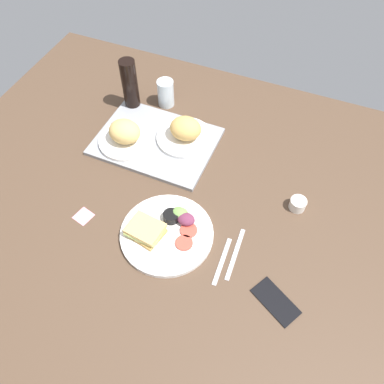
{
  "coord_description": "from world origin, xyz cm",
  "views": [
    {
      "loc": [
        32.4,
        -70.59,
        112.24
      ],
      "look_at": [
        2.0,
        3.0,
        4.0
      ],
      "focal_mm": 36.77,
      "sensor_mm": 36.0,
      "label": 1
    }
  ],
  "objects_px": {
    "bread_plate_far": "(185,132)",
    "soda_bottle": "(130,85)",
    "drinking_glass": "(166,93)",
    "bread_plate_near": "(125,135)",
    "plate_with_salad": "(165,231)",
    "knife": "(235,254)",
    "serving_tray": "(156,141)",
    "fork": "(222,261)",
    "espresso_cup": "(298,204)",
    "sticky_note": "(83,216)",
    "cell_phone": "(276,301)"
  },
  "relations": [
    {
      "from": "plate_with_salad",
      "to": "fork",
      "type": "height_order",
      "value": "plate_with_salad"
    },
    {
      "from": "drinking_glass",
      "to": "soda_bottle",
      "type": "distance_m",
      "value": 0.15
    },
    {
      "from": "fork",
      "to": "knife",
      "type": "bearing_deg",
      "value": -39.45
    },
    {
      "from": "plate_with_salad",
      "to": "knife",
      "type": "relative_size",
      "value": 1.61
    },
    {
      "from": "bread_plate_far",
      "to": "soda_bottle",
      "type": "height_order",
      "value": "soda_bottle"
    },
    {
      "from": "bread_plate_far",
      "to": "knife",
      "type": "bearing_deg",
      "value": -49.14
    },
    {
      "from": "drinking_glass",
      "to": "soda_bottle",
      "type": "height_order",
      "value": "soda_bottle"
    },
    {
      "from": "plate_with_salad",
      "to": "soda_bottle",
      "type": "xyz_separation_m",
      "value": [
        -0.38,
        0.51,
        0.09
      ]
    },
    {
      "from": "serving_tray",
      "to": "bread_plate_near",
      "type": "bearing_deg",
      "value": -152.96
    },
    {
      "from": "bread_plate_near",
      "to": "fork",
      "type": "bearing_deg",
      "value": -32.8
    },
    {
      "from": "serving_tray",
      "to": "bread_plate_far",
      "type": "relative_size",
      "value": 2.08
    },
    {
      "from": "espresso_cup",
      "to": "fork",
      "type": "xyz_separation_m",
      "value": [
        -0.17,
        -0.29,
        -0.02
      ]
    },
    {
      "from": "drinking_glass",
      "to": "knife",
      "type": "bearing_deg",
      "value": -48.44
    },
    {
      "from": "knife",
      "to": "sticky_note",
      "type": "bearing_deg",
      "value": 94.14
    },
    {
      "from": "bread_plate_near",
      "to": "soda_bottle",
      "type": "bearing_deg",
      "value": 111.33
    },
    {
      "from": "serving_tray",
      "to": "knife",
      "type": "xyz_separation_m",
      "value": [
        0.44,
        -0.34,
        -0.01
      ]
    },
    {
      "from": "plate_with_salad",
      "to": "fork",
      "type": "xyz_separation_m",
      "value": [
        0.21,
        -0.02,
        -0.01
      ]
    },
    {
      "from": "bread_plate_far",
      "to": "soda_bottle",
      "type": "bearing_deg",
      "value": 160.01
    },
    {
      "from": "soda_bottle",
      "to": "knife",
      "type": "relative_size",
      "value": 1.17
    },
    {
      "from": "fork",
      "to": "bread_plate_near",
      "type": "bearing_deg",
      "value": 54.62
    },
    {
      "from": "bread_plate_near",
      "to": "plate_with_salad",
      "type": "relative_size",
      "value": 0.7
    },
    {
      "from": "bread_plate_near",
      "to": "espresso_cup",
      "type": "relative_size",
      "value": 3.81
    },
    {
      "from": "drinking_glass",
      "to": "knife",
      "type": "distance_m",
      "value": 0.75
    },
    {
      "from": "sticky_note",
      "to": "drinking_glass",
      "type": "bearing_deg",
      "value": 87.88
    },
    {
      "from": "fork",
      "to": "serving_tray",
      "type": "bearing_deg",
      "value": 44.64
    },
    {
      "from": "knife",
      "to": "bread_plate_far",
      "type": "bearing_deg",
      "value": 38.3
    },
    {
      "from": "espresso_cup",
      "to": "knife",
      "type": "relative_size",
      "value": 0.29
    },
    {
      "from": "fork",
      "to": "cell_phone",
      "type": "height_order",
      "value": "cell_phone"
    },
    {
      "from": "espresso_cup",
      "to": "sticky_note",
      "type": "distance_m",
      "value": 0.73
    },
    {
      "from": "serving_tray",
      "to": "drinking_glass",
      "type": "relative_size",
      "value": 3.9
    },
    {
      "from": "plate_with_salad",
      "to": "fork",
      "type": "bearing_deg",
      "value": -6.64
    },
    {
      "from": "bread_plate_near",
      "to": "drinking_glass",
      "type": "xyz_separation_m",
      "value": [
        0.04,
        0.27,
        0.0
      ]
    },
    {
      "from": "bread_plate_near",
      "to": "cell_phone",
      "type": "bearing_deg",
      "value": -29.25
    },
    {
      "from": "soda_bottle",
      "to": "cell_phone",
      "type": "height_order",
      "value": "soda_bottle"
    },
    {
      "from": "bread_plate_near",
      "to": "cell_phone",
      "type": "relative_size",
      "value": 1.48
    },
    {
      "from": "espresso_cup",
      "to": "sticky_note",
      "type": "height_order",
      "value": "espresso_cup"
    },
    {
      "from": "bread_plate_far",
      "to": "serving_tray",
      "type": "bearing_deg",
      "value": -153.74
    },
    {
      "from": "knife",
      "to": "fork",
      "type": "bearing_deg",
      "value": 140.56
    },
    {
      "from": "drinking_glass",
      "to": "knife",
      "type": "height_order",
      "value": "drinking_glass"
    },
    {
      "from": "drinking_glass",
      "to": "sticky_note",
      "type": "xyz_separation_m",
      "value": [
        -0.02,
        -0.62,
        -0.06
      ]
    },
    {
      "from": "plate_with_salad",
      "to": "espresso_cup",
      "type": "xyz_separation_m",
      "value": [
        0.37,
        0.27,
        0.0
      ]
    },
    {
      "from": "drinking_glass",
      "to": "soda_bottle",
      "type": "bearing_deg",
      "value": -150.8
    },
    {
      "from": "drinking_glass",
      "to": "espresso_cup",
      "type": "bearing_deg",
      "value": -26.08
    },
    {
      "from": "fork",
      "to": "cell_phone",
      "type": "bearing_deg",
      "value": -110.95
    },
    {
      "from": "bread_plate_far",
      "to": "soda_bottle",
      "type": "distance_m",
      "value": 0.31
    },
    {
      "from": "fork",
      "to": "soda_bottle",
      "type": "bearing_deg",
      "value": 45.32
    },
    {
      "from": "fork",
      "to": "knife",
      "type": "distance_m",
      "value": 0.05
    },
    {
      "from": "serving_tray",
      "to": "sticky_note",
      "type": "bearing_deg",
      "value": -101.34
    },
    {
      "from": "drinking_glass",
      "to": "bread_plate_near",
      "type": "bearing_deg",
      "value": -98.86
    },
    {
      "from": "bread_plate_near",
      "to": "soda_bottle",
      "type": "distance_m",
      "value": 0.23
    }
  ]
}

